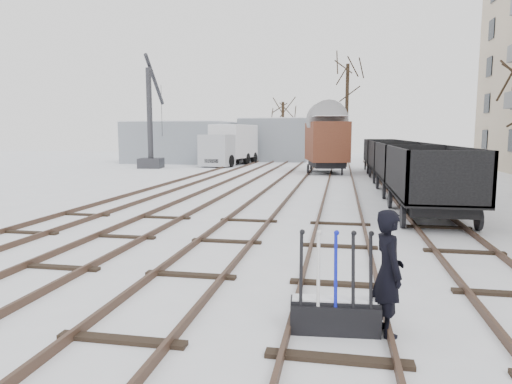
# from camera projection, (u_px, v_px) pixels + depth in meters

# --- Properties ---
(ground) EXTENTS (120.00, 120.00, 0.00)m
(ground) POSITION_uv_depth(u_px,v_px,m) (191.00, 277.00, 9.34)
(ground) COLOR white
(ground) RESTS_ON ground
(tracks) EXTENTS (13.90, 52.00, 0.16)m
(tracks) POSITION_uv_depth(u_px,v_px,m) (279.00, 191.00, 22.66)
(tracks) COLOR black
(tracks) RESTS_ON ground
(shed_left) EXTENTS (10.00, 8.00, 4.10)m
(shed_left) POSITION_uv_depth(u_px,v_px,m) (182.00, 142.00, 46.54)
(shed_left) COLOR gray
(shed_left) RESTS_ON ground
(shed_right) EXTENTS (7.00, 6.00, 4.50)m
(shed_right) POSITION_uv_depth(u_px,v_px,m) (275.00, 139.00, 48.78)
(shed_right) COLOR gray
(shed_right) RESTS_ON ground
(ground_frame) EXTENTS (1.33, 0.52, 1.49)m
(ground_frame) POSITION_uv_depth(u_px,v_px,m) (335.00, 313.00, 6.72)
(ground_frame) COLOR black
(ground_frame) RESTS_ON ground
(worker) EXTENTS (0.59, 0.76, 1.84)m
(worker) POSITION_uv_depth(u_px,v_px,m) (388.00, 272.00, 6.60)
(worker) COLOR black
(worker) RESTS_ON ground
(freight_wagon_a) EXTENTS (2.40, 5.99, 2.45)m
(freight_wagon_a) POSITION_uv_depth(u_px,v_px,m) (429.00, 191.00, 15.70)
(freight_wagon_a) COLOR black
(freight_wagon_a) RESTS_ON ground
(freight_wagon_b) EXTENTS (2.40, 5.99, 2.45)m
(freight_wagon_b) POSITION_uv_depth(u_px,v_px,m) (404.00, 175.00, 21.94)
(freight_wagon_b) COLOR black
(freight_wagon_b) RESTS_ON ground
(freight_wagon_c) EXTENTS (2.40, 5.99, 2.45)m
(freight_wagon_c) POSITION_uv_depth(u_px,v_px,m) (390.00, 165.00, 28.18)
(freight_wagon_c) COLOR black
(freight_wagon_c) RESTS_ON ground
(freight_wagon_d) EXTENTS (2.40, 5.99, 2.45)m
(freight_wagon_d) POSITION_uv_depth(u_px,v_px,m) (382.00, 160.00, 34.42)
(freight_wagon_d) COLOR black
(freight_wagon_d) RESTS_ON ground
(box_van_wagon) EXTENTS (3.78, 5.81, 4.11)m
(box_van_wagon) POSITION_uv_depth(u_px,v_px,m) (326.00, 140.00, 33.45)
(box_van_wagon) COLOR black
(box_van_wagon) RESTS_ON ground
(lorry) EXTENTS (3.59, 8.43, 3.70)m
(lorry) POSITION_uv_depth(u_px,v_px,m) (230.00, 144.00, 41.89)
(lorry) COLOR black
(lorry) RESTS_ON ground
(panel_van) EXTENTS (2.08, 4.52, 1.96)m
(panel_van) POSITION_uv_depth(u_px,v_px,m) (231.00, 153.00, 43.49)
(panel_van) COLOR silver
(panel_van) RESTS_ON ground
(crane) EXTENTS (2.09, 5.53, 9.34)m
(crane) POSITION_uv_depth(u_px,v_px,m) (151.00, 139.00, 38.38)
(crane) COLOR #2F2F34
(crane) RESTS_ON ground
(tree_far_left) EXTENTS (0.30, 0.30, 6.19)m
(tree_far_left) POSITION_uv_depth(u_px,v_px,m) (283.00, 131.00, 48.30)
(tree_far_left) COLOR black
(tree_far_left) RESTS_ON ground
(tree_far_right) EXTENTS (0.30, 0.30, 8.80)m
(tree_far_right) POSITION_uv_depth(u_px,v_px,m) (347.00, 116.00, 39.42)
(tree_far_right) COLOR black
(tree_far_right) RESTS_ON ground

